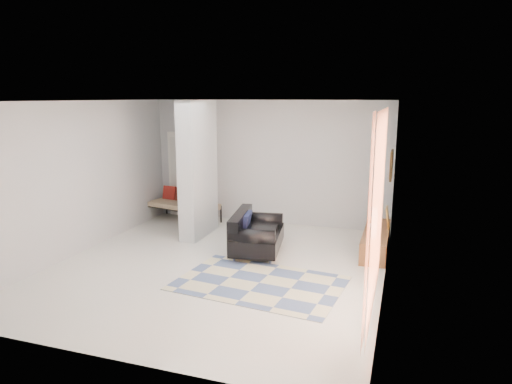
% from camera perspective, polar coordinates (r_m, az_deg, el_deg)
% --- Properties ---
extents(floor, '(6.00, 6.00, 0.00)m').
position_cam_1_polar(floor, '(7.99, -4.75, -9.24)').
color(floor, white).
rests_on(floor, ground).
extents(ceiling, '(6.00, 6.00, 0.00)m').
position_cam_1_polar(ceiling, '(7.46, -5.13, 11.27)').
color(ceiling, white).
rests_on(ceiling, wall_back).
extents(wall_back, '(6.00, 0.00, 6.00)m').
position_cam_1_polar(wall_back, '(10.39, 1.58, 3.70)').
color(wall_back, '#B9BABD').
rests_on(wall_back, ground).
extents(wall_front, '(6.00, 0.00, 6.00)m').
position_cam_1_polar(wall_front, '(5.06, -18.42, -5.62)').
color(wall_front, '#B9BABD').
rests_on(wall_front, ground).
extents(wall_left, '(0.00, 6.00, 6.00)m').
position_cam_1_polar(wall_left, '(9.03, -21.21, 1.67)').
color(wall_left, '#B9BABD').
rests_on(wall_left, ground).
extents(wall_right, '(0.00, 6.00, 6.00)m').
position_cam_1_polar(wall_right, '(7.01, 16.23, -0.73)').
color(wall_right, '#B9BABD').
rests_on(wall_right, ground).
extents(partition_column, '(0.35, 1.20, 2.80)m').
position_cam_1_polar(partition_column, '(9.48, -7.26, 2.83)').
color(partition_column, silver).
rests_on(partition_column, floor).
extents(hallway_door, '(0.85, 0.06, 2.04)m').
position_cam_1_polar(hallway_door, '(11.19, -8.86, 2.18)').
color(hallway_door, white).
rests_on(hallway_door, floor).
extents(curtain, '(0.00, 2.55, 2.55)m').
position_cam_1_polar(curtain, '(5.88, 15.02, -2.52)').
color(curtain, '#E36B3B').
rests_on(curtain, wall_right).
extents(wall_art, '(0.04, 0.45, 0.55)m').
position_cam_1_polar(wall_art, '(8.64, 16.58, 3.24)').
color(wall_art, '#37240F').
rests_on(wall_art, wall_right).
extents(media_console, '(0.45, 1.85, 0.80)m').
position_cam_1_polar(media_console, '(8.97, 14.76, -5.84)').
color(media_console, brown).
rests_on(media_console, floor).
extents(loveseat, '(1.05, 1.56, 0.76)m').
position_cam_1_polar(loveseat, '(8.55, -0.20, -5.22)').
color(loveseat, silver).
rests_on(loveseat, floor).
extents(daybed, '(1.78, 1.03, 0.77)m').
position_cam_1_polar(daybed, '(10.81, -9.06, -1.41)').
color(daybed, black).
rests_on(daybed, floor).
extents(area_rug, '(2.70, 1.96, 0.01)m').
position_cam_1_polar(area_rug, '(7.28, 0.42, -11.31)').
color(area_rug, beige).
rests_on(area_rug, floor).
extents(cylinder_lamp, '(0.10, 0.10, 0.54)m').
position_cam_1_polar(cylinder_lamp, '(8.39, 14.58, -3.74)').
color(cylinder_lamp, silver).
rests_on(cylinder_lamp, media_console).
extents(bronze_figurine, '(0.14, 0.14, 0.25)m').
position_cam_1_polar(bronze_figurine, '(9.55, 14.83, -2.78)').
color(bronze_figurine, black).
rests_on(bronze_figurine, media_console).
extents(vase, '(0.23, 0.23, 0.22)m').
position_cam_1_polar(vase, '(8.87, 14.53, -3.99)').
color(vase, white).
rests_on(vase, media_console).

